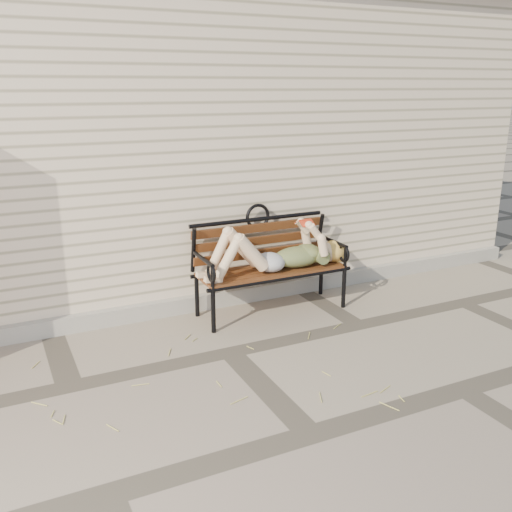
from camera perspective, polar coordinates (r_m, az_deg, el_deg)
ground at (r=4.66m, az=-2.57°, el=-9.60°), size 80.00×80.00×0.00m
house_wall at (r=7.06m, az=-12.62°, el=11.74°), size 8.00×4.00×3.00m
foundation_strip at (r=5.46m, az=-6.62°, el=-4.77°), size 8.00×0.10×0.15m
garden_bench at (r=5.34m, az=1.15°, el=0.30°), size 1.53×0.61×0.99m
reading_woman at (r=5.24m, az=1.87°, el=0.32°), size 1.44×0.33×0.45m
straw_scatter at (r=4.20m, az=-8.47°, el=-12.81°), size 3.02×1.74×0.01m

